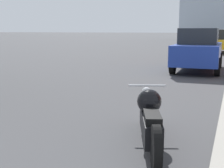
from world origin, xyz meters
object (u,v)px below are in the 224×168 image
object	(u,v)px
parked_car_blue	(198,50)
parked_car_red	(221,38)
motorcycle	(150,119)
parked_car_yellow	(216,41)

from	to	relation	value
parked_car_blue	parked_car_red	world-z (taller)	parked_car_blue
motorcycle	parked_car_red	world-z (taller)	parked_car_red
motorcycle	parked_car_yellow	size ratio (longest dim) A/B	0.47
parked_car_yellow	parked_car_red	xyz separation A→B (m)	(-0.10, 12.70, -0.05)
parked_car_blue	parked_car_yellow	world-z (taller)	parked_car_blue
parked_car_blue	motorcycle	bearing A→B (deg)	-89.21
parked_car_blue	parked_car_yellow	size ratio (longest dim) A/B	0.93
parked_car_red	parked_car_yellow	bearing A→B (deg)	-91.27
motorcycle	parked_car_yellow	distance (m)	20.75
parked_car_yellow	parked_car_red	world-z (taller)	parked_car_yellow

